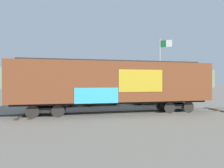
{
  "coord_description": "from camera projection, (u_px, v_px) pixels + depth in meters",
  "views": [
    {
      "loc": [
        -3.23,
        -13.77,
        2.51
      ],
      "look_at": [
        -0.51,
        1.56,
        2.35
      ],
      "focal_mm": 28.32,
      "sensor_mm": 36.0,
      "label": 1
    }
  ],
  "objects": [
    {
      "name": "track",
      "position": [
        119.0,
        113.0,
        14.12
      ],
      "size": [
        60.02,
        3.05,
        0.08
      ],
      "color": "#4C4742",
      "rests_on": "ground_plane"
    },
    {
      "name": "freight_car",
      "position": [
        115.0,
        83.0,
        14.03
      ],
      "size": [
        15.4,
        2.99,
        4.27
      ],
      "color": "brown",
      "rests_on": "ground_plane"
    },
    {
      "name": "ground_plane",
      "position": [
        122.0,
        113.0,
        14.15
      ],
      "size": [
        260.0,
        260.0,
        0.0
      ],
      "primitive_type": "plane",
      "color": "slate"
    },
    {
      "name": "parked_car_tan",
      "position": [
        99.0,
        97.0,
        19.36
      ],
      "size": [
        4.38,
        2.29,
        1.75
      ],
      "color": "#9E8966",
      "rests_on": "ground_plane"
    },
    {
      "name": "parked_car_green",
      "position": [
        150.0,
        96.0,
        20.33
      ],
      "size": [
        4.64,
        2.05,
        1.72
      ],
      "color": "#1E5933",
      "rests_on": "ground_plane"
    },
    {
      "name": "flagpole",
      "position": [
        163.0,
        60.0,
        24.56
      ],
      "size": [
        1.49,
        0.91,
        8.59
      ],
      "color": "silver",
      "rests_on": "ground_plane"
    },
    {
      "name": "hillside",
      "position": [
        87.0,
        79.0,
        89.51
      ],
      "size": [
        119.52,
        32.41,
        13.21
      ],
      "color": "slate",
      "rests_on": "ground_plane"
    },
    {
      "name": "parked_car_white",
      "position": [
        55.0,
        98.0,
        18.28
      ],
      "size": [
        4.63,
        2.11,
        1.74
      ],
      "color": "silver",
      "rests_on": "ground_plane"
    }
  ]
}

